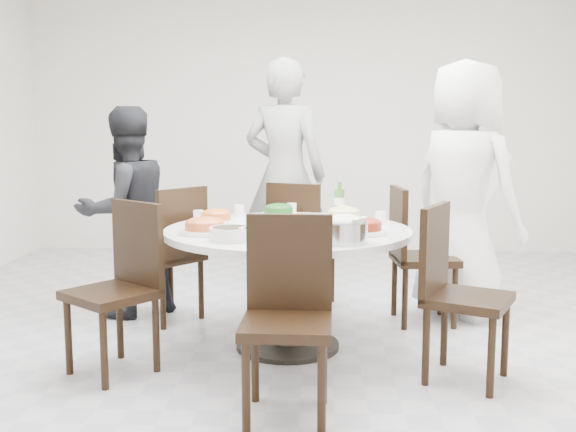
{
  "coord_description": "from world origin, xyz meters",
  "views": [
    {
      "loc": [
        0.08,
        -4.26,
        1.4
      ],
      "look_at": [
        -0.1,
        -0.17,
        0.82
      ],
      "focal_mm": 42.0,
      "sensor_mm": 36.0,
      "label": 1
    }
  ],
  "objects_px": {
    "chair_ne": "(424,255)",
    "diner_left": "(126,212)",
    "chair_nw": "(166,253)",
    "beverage_bottle": "(339,199)",
    "dining_table": "(288,289)",
    "chair_n": "(303,244)",
    "chair_s": "(287,320)",
    "chair_sw": "(111,290)",
    "diner_middle": "(285,175)",
    "diner_right": "(464,190)",
    "soup_bowl": "(231,234)",
    "chair_se": "(468,295)",
    "rice_bowl": "(343,232)"
  },
  "relations": [
    {
      "from": "chair_ne",
      "to": "diner_left",
      "type": "height_order",
      "value": "diner_left"
    },
    {
      "from": "chair_nw",
      "to": "beverage_bottle",
      "type": "xyz_separation_m",
      "value": [
        1.21,
        -0.03,
        0.4
      ]
    },
    {
      "from": "dining_table",
      "to": "diner_left",
      "type": "distance_m",
      "value": 1.43
    },
    {
      "from": "chair_n",
      "to": "chair_s",
      "type": "distance_m",
      "value": 1.99
    },
    {
      "from": "dining_table",
      "to": "beverage_bottle",
      "type": "distance_m",
      "value": 0.8
    },
    {
      "from": "chair_nw",
      "to": "beverage_bottle",
      "type": "distance_m",
      "value": 1.28
    },
    {
      "from": "chair_ne",
      "to": "chair_n",
      "type": "height_order",
      "value": "same"
    },
    {
      "from": "chair_sw",
      "to": "diner_middle",
      "type": "bearing_deg",
      "value": 104.94
    },
    {
      "from": "chair_ne",
      "to": "beverage_bottle",
      "type": "xyz_separation_m",
      "value": [
        -0.59,
        -0.04,
        0.4
      ]
    },
    {
      "from": "diner_right",
      "to": "soup_bowl",
      "type": "bearing_deg",
      "value": 87.03
    },
    {
      "from": "chair_se",
      "to": "soup_bowl",
      "type": "distance_m",
      "value": 1.32
    },
    {
      "from": "chair_n",
      "to": "chair_se",
      "type": "distance_m",
      "value": 1.75
    },
    {
      "from": "chair_s",
      "to": "soup_bowl",
      "type": "relative_size",
      "value": 4.03
    },
    {
      "from": "dining_table",
      "to": "diner_middle",
      "type": "height_order",
      "value": "diner_middle"
    },
    {
      "from": "diner_right",
      "to": "beverage_bottle",
      "type": "bearing_deg",
      "value": 63.11
    },
    {
      "from": "chair_n",
      "to": "soup_bowl",
      "type": "height_order",
      "value": "chair_n"
    },
    {
      "from": "soup_bowl",
      "to": "beverage_bottle",
      "type": "xyz_separation_m",
      "value": [
        0.62,
        0.96,
        0.08
      ]
    },
    {
      "from": "diner_right",
      "to": "beverage_bottle",
      "type": "distance_m",
      "value": 0.92
    },
    {
      "from": "chair_nw",
      "to": "chair_s",
      "type": "distance_m",
      "value": 1.82
    },
    {
      "from": "rice_bowl",
      "to": "dining_table",
      "type": "bearing_deg",
      "value": 124.77
    },
    {
      "from": "chair_s",
      "to": "diner_left",
      "type": "bearing_deg",
      "value": 127.87
    },
    {
      "from": "diner_right",
      "to": "diner_left",
      "type": "relative_size",
      "value": 1.21
    },
    {
      "from": "chair_nw",
      "to": "soup_bowl",
      "type": "xyz_separation_m",
      "value": [
        0.59,
        -0.99,
        0.31
      ]
    },
    {
      "from": "diner_middle",
      "to": "diner_left",
      "type": "relative_size",
      "value": 1.27
    },
    {
      "from": "chair_n",
      "to": "diner_middle",
      "type": "bearing_deg",
      "value": -50.46
    },
    {
      "from": "diner_right",
      "to": "soup_bowl",
      "type": "relative_size",
      "value": 7.74
    },
    {
      "from": "chair_s",
      "to": "chair_se",
      "type": "distance_m",
      "value": 1.07
    },
    {
      "from": "chair_nw",
      "to": "dining_table",
      "type": "bearing_deg",
      "value": 96.28
    },
    {
      "from": "diner_right",
      "to": "chair_nw",
      "type": "bearing_deg",
      "value": 54.2
    },
    {
      "from": "chair_n",
      "to": "diner_middle",
      "type": "relative_size",
      "value": 0.5
    },
    {
      "from": "chair_sw",
      "to": "chair_se",
      "type": "relative_size",
      "value": 1.0
    },
    {
      "from": "rice_bowl",
      "to": "beverage_bottle",
      "type": "xyz_separation_m",
      "value": [
        0.01,
        1.0,
        0.06
      ]
    },
    {
      "from": "chair_ne",
      "to": "diner_left",
      "type": "distance_m",
      "value": 2.14
    },
    {
      "from": "chair_nw",
      "to": "chair_se",
      "type": "relative_size",
      "value": 1.0
    },
    {
      "from": "diner_middle",
      "to": "diner_left",
      "type": "bearing_deg",
      "value": 54.83
    },
    {
      "from": "dining_table",
      "to": "chair_se",
      "type": "distance_m",
      "value": 1.11
    },
    {
      "from": "chair_ne",
      "to": "chair_sw",
      "type": "height_order",
      "value": "same"
    },
    {
      "from": "chair_n",
      "to": "beverage_bottle",
      "type": "distance_m",
      "value": 0.66
    },
    {
      "from": "diner_right",
      "to": "beverage_bottle",
      "type": "height_order",
      "value": "diner_right"
    },
    {
      "from": "chair_nw",
      "to": "diner_left",
      "type": "xyz_separation_m",
      "value": [
        -0.31,
        0.12,
        0.28
      ]
    },
    {
      "from": "chair_s",
      "to": "rice_bowl",
      "type": "xyz_separation_m",
      "value": [
        0.28,
        0.54,
        0.33
      ]
    },
    {
      "from": "dining_table",
      "to": "soup_bowl",
      "type": "distance_m",
      "value": 0.66
    },
    {
      "from": "soup_bowl",
      "to": "diner_middle",
      "type": "bearing_deg",
      "value": 84.18
    },
    {
      "from": "diner_middle",
      "to": "chair_s",
      "type": "bearing_deg",
      "value": 109.98
    },
    {
      "from": "chair_s",
      "to": "rice_bowl",
      "type": "distance_m",
      "value": 0.69
    },
    {
      "from": "dining_table",
      "to": "diner_right",
      "type": "bearing_deg",
      "value": 32.11
    },
    {
      "from": "chair_s",
      "to": "rice_bowl",
      "type": "height_order",
      "value": "chair_s"
    },
    {
      "from": "chair_ne",
      "to": "rice_bowl",
      "type": "height_order",
      "value": "chair_ne"
    },
    {
      "from": "diner_middle",
      "to": "rice_bowl",
      "type": "bearing_deg",
      "value": 118.64
    },
    {
      "from": "chair_sw",
      "to": "diner_middle",
      "type": "relative_size",
      "value": 0.5
    }
  ]
}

